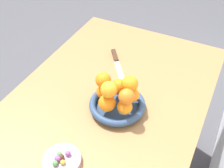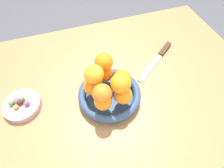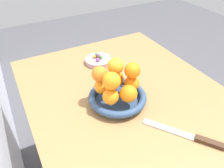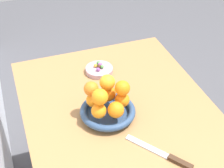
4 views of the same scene
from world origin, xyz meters
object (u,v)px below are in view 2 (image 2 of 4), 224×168
(candy_ball_5, at_px, (20,103))
(orange_2, at_px, (123,95))
(orange_7, at_px, (104,61))
(candy_ball_2, at_px, (16,107))
(fruit_bowl, at_px, (110,94))
(orange_3, at_px, (123,79))
(orange_6, at_px, (121,83))
(candy_ball_3, at_px, (17,101))
(candy_ball_1, at_px, (22,99))
(knife, at_px, (158,57))
(candy_ball_4, at_px, (11,103))
(candy_ball_0, at_px, (27,103))
(candy_dish, at_px, (22,106))
(orange_4, at_px, (105,74))
(orange_0, at_px, (93,86))
(dining_table, at_px, (117,94))
(orange_5, at_px, (102,93))
(orange_1, at_px, (103,102))
(orange_8, at_px, (94,74))

(candy_ball_5, bearing_deg, orange_2, 162.97)
(orange_7, relative_size, candy_ball_2, 3.65)
(fruit_bowl, distance_m, orange_3, 0.07)
(orange_3, distance_m, orange_7, 0.09)
(orange_6, relative_size, candy_ball_3, 3.03)
(candy_ball_1, relative_size, knife, 0.07)
(candy_ball_5, bearing_deg, candy_ball_4, -19.10)
(candy_ball_0, xyz_separation_m, candy_ball_4, (0.05, -0.02, 0.00))
(candy_dish, height_order, candy_ball_1, candy_ball_1)
(orange_4, distance_m, candy_ball_2, 0.31)
(orange_0, height_order, orange_2, orange_0)
(dining_table, bearing_deg, orange_4, 2.66)
(orange_2, distance_m, orange_3, 0.07)
(orange_3, relative_size, candy_ball_4, 3.44)
(candy_dish, distance_m, candy_ball_1, 0.03)
(candy_dish, distance_m, orange_5, 0.30)
(orange_5, bearing_deg, orange_2, -174.15)
(orange_7, bearing_deg, fruit_bowl, 89.15)
(dining_table, distance_m, candy_ball_5, 0.36)
(orange_0, xyz_separation_m, candy_ball_0, (0.22, -0.03, -0.04))
(candy_dish, distance_m, knife, 0.56)
(orange_0, distance_m, orange_2, 0.10)
(candy_ball_2, bearing_deg, candy_ball_4, -52.81)
(candy_dish, xyz_separation_m, candy_ball_2, (0.01, 0.01, 0.02))
(candy_dish, distance_m, orange_6, 0.35)
(dining_table, distance_m, candy_ball_0, 0.35)
(orange_5, relative_size, candy_ball_3, 2.79)
(candy_ball_1, distance_m, candy_ball_3, 0.02)
(candy_ball_1, relative_size, candy_ball_3, 0.81)
(fruit_bowl, relative_size, candy_ball_5, 12.22)
(orange_3, bearing_deg, orange_1, 35.02)
(candy_ball_2, distance_m, candy_ball_5, 0.02)
(orange_1, bearing_deg, orange_6, -171.45)
(orange_7, bearing_deg, candy_ball_0, 2.95)
(orange_7, height_order, candy_ball_5, orange_7)
(orange_1, relative_size, orange_2, 0.97)
(orange_1, distance_m, candy_ball_4, 0.31)
(orange_4, relative_size, orange_7, 0.98)
(orange_0, height_order, orange_7, orange_7)
(knife, bearing_deg, candy_dish, 6.83)
(candy_ball_4, bearing_deg, candy_ball_3, -173.98)
(candy_ball_0, height_order, candy_ball_3, candy_ball_3)
(orange_5, distance_m, orange_8, 0.07)
(candy_ball_3, xyz_separation_m, knife, (-0.56, -0.06, -0.03))
(orange_0, bearing_deg, orange_1, 102.67)
(orange_1, bearing_deg, fruit_bowl, -127.53)
(orange_4, distance_m, candy_ball_3, 0.31)
(dining_table, xyz_separation_m, orange_5, (0.09, 0.11, 0.21))
(orange_1, distance_m, candy_ball_3, 0.29)
(orange_7, relative_size, candy_ball_1, 3.55)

